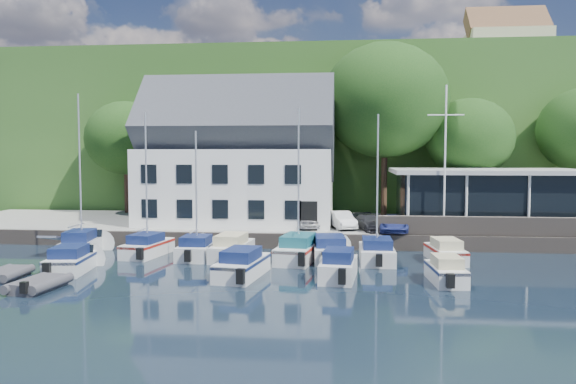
% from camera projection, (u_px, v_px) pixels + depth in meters
% --- Properties ---
extents(ground, '(180.00, 180.00, 0.00)m').
position_uv_depth(ground, '(323.00, 291.00, 25.41)').
color(ground, black).
rests_on(ground, ground).
extents(quay, '(60.00, 13.00, 1.00)m').
position_uv_depth(quay, '(331.00, 228.00, 42.75)').
color(quay, gray).
rests_on(quay, ground).
extents(quay_face, '(60.00, 0.30, 1.00)m').
position_uv_depth(quay_face, '(329.00, 242.00, 36.30)').
color(quay_face, '#5C524A').
rests_on(quay_face, ground).
extents(hillside, '(160.00, 75.00, 16.00)m').
position_uv_depth(hillside, '(338.00, 142.00, 86.40)').
color(hillside, '#2C521F').
rests_on(hillside, ground).
extents(field_patch, '(50.00, 30.00, 0.30)m').
position_uv_depth(field_patch, '(387.00, 93.00, 92.99)').
color(field_patch, olive).
rests_on(field_patch, hillside).
extents(farmhouse, '(10.40, 7.00, 8.20)m').
position_uv_depth(farmhouse, '(506.00, 47.00, 73.47)').
color(farmhouse, beige).
rests_on(farmhouse, hillside).
extents(harbor_building, '(14.40, 8.20, 8.70)m').
position_uv_depth(harbor_building, '(238.00, 165.00, 42.11)').
color(harbor_building, white).
rests_on(harbor_building, quay).
extents(club_pavilion, '(13.20, 7.20, 4.10)m').
position_uv_depth(club_pavilion, '(486.00, 198.00, 40.00)').
color(club_pavilion, black).
rests_on(club_pavilion, quay).
extents(seawall, '(18.00, 0.50, 1.20)m').
position_uv_depth(seawall, '(520.00, 227.00, 35.44)').
color(seawall, '#5C524A').
rests_on(seawall, quay).
extents(gangway, '(1.20, 6.00, 1.40)m').
position_uv_depth(gangway, '(71.00, 250.00, 35.97)').
color(gangway, silver).
rests_on(gangway, ground).
extents(car_silver, '(2.47, 4.01, 1.28)m').
position_uv_depth(car_silver, '(305.00, 219.00, 39.36)').
color(car_silver, silver).
rests_on(car_silver, quay).
extents(car_white, '(2.27, 3.84, 1.20)m').
position_uv_depth(car_white, '(342.00, 220.00, 39.05)').
color(car_white, silver).
rests_on(car_white, quay).
extents(car_dgrey, '(2.51, 4.00, 1.08)m').
position_uv_depth(car_dgrey, '(370.00, 222.00, 38.09)').
color(car_dgrey, '#2B2C30').
rests_on(car_dgrey, quay).
extents(car_blue, '(1.52, 3.55, 1.20)m').
position_uv_depth(car_blue, '(392.00, 223.00, 37.26)').
color(car_blue, navy).
rests_on(car_blue, quay).
extents(flagpole, '(2.31, 0.20, 9.62)m').
position_uv_depth(flagpole, '(445.00, 160.00, 36.33)').
color(flagpole, white).
rests_on(flagpole, quay).
extents(tree_0, '(7.15, 7.15, 9.77)m').
position_uv_depth(tree_0, '(127.00, 157.00, 49.22)').
color(tree_0, '#133810').
rests_on(tree_0, quay).
extents(tree_1, '(7.79, 7.79, 10.64)m').
position_uv_depth(tree_1, '(175.00, 152.00, 47.78)').
color(tree_1, '#133810').
rests_on(tree_1, quay).
extents(tree_2, '(8.53, 8.53, 11.65)m').
position_uv_depth(tree_2, '(284.00, 146.00, 47.31)').
color(tree_2, '#133810').
rests_on(tree_2, quay).
extents(tree_3, '(10.38, 10.38, 14.18)m').
position_uv_depth(tree_3, '(385.00, 130.00, 45.71)').
color(tree_3, '#133810').
rests_on(tree_3, quay).
extents(tree_4, '(7.07, 7.07, 9.66)m').
position_uv_depth(tree_4, '(469.00, 158.00, 45.36)').
color(tree_4, '#133810').
rests_on(tree_4, quay).
extents(boat_r1_0, '(2.88, 6.29, 9.46)m').
position_uv_depth(boat_r1_0, '(80.00, 178.00, 34.10)').
color(boat_r1_0, silver).
rests_on(boat_r1_0, ground).
extents(boat_r1_1, '(2.75, 6.01, 8.52)m').
position_uv_depth(boat_r1_1, '(146.00, 186.00, 33.85)').
color(boat_r1_1, silver).
rests_on(boat_r1_1, ground).
extents(boat_r1_2, '(2.03, 5.11, 8.49)m').
position_uv_depth(boat_r1_2, '(196.00, 187.00, 32.96)').
color(boat_r1_2, silver).
rests_on(boat_r1_2, ground).
extents(boat_r1_3, '(2.44, 6.34, 1.50)m').
position_uv_depth(boat_r1_3, '(232.00, 246.00, 33.16)').
color(boat_r1_3, silver).
rests_on(boat_r1_3, ground).
extents(boat_r1_4, '(3.05, 7.20, 9.52)m').
position_uv_depth(boat_r1_4, '(298.00, 179.00, 32.31)').
color(boat_r1_4, silver).
rests_on(boat_r1_4, ground).
extents(boat_r1_5, '(2.77, 6.59, 1.45)m').
position_uv_depth(boat_r1_5, '(330.00, 247.00, 32.84)').
color(boat_r1_5, silver).
rests_on(boat_r1_5, ground).
extents(boat_r1_6, '(2.10, 5.84, 8.60)m').
position_uv_depth(boat_r1_6, '(377.00, 187.00, 31.91)').
color(boat_r1_6, silver).
rests_on(boat_r1_6, ground).
extents(boat_r1_7, '(2.34, 5.59, 1.36)m').
position_uv_depth(boat_r1_7, '(446.00, 250.00, 32.28)').
color(boat_r1_7, silver).
rests_on(boat_r1_7, ground).
extents(boat_r2_0, '(2.57, 5.55, 1.40)m').
position_uv_depth(boat_r2_0, '(71.00, 258.00, 29.55)').
color(boat_r2_0, silver).
rests_on(boat_r2_0, ground).
extents(boat_r2_2, '(2.82, 6.41, 1.48)m').
position_uv_depth(boat_r2_2, '(242.00, 262.00, 28.27)').
color(boat_r2_2, silver).
rests_on(boat_r2_2, ground).
extents(boat_r2_3, '(2.25, 5.36, 1.53)m').
position_uv_depth(boat_r2_3, '(339.00, 264.00, 27.81)').
color(boat_r2_3, silver).
rests_on(boat_r2_3, ground).
extents(boat_r2_4, '(1.88, 4.86, 1.35)m').
position_uv_depth(boat_r2_4, '(446.00, 269.00, 27.01)').
color(boat_r2_4, silver).
rests_on(boat_r2_4, ground).
extents(dinghy_0, '(1.76, 2.83, 0.65)m').
position_uv_depth(dinghy_0, '(7.00, 272.00, 27.93)').
color(dinghy_0, '#3D3C41').
rests_on(dinghy_0, ground).
extents(dinghy_1, '(2.14, 3.20, 0.70)m').
position_uv_depth(dinghy_1, '(38.00, 282.00, 25.61)').
color(dinghy_1, '#3D3C41').
rests_on(dinghy_1, ground).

